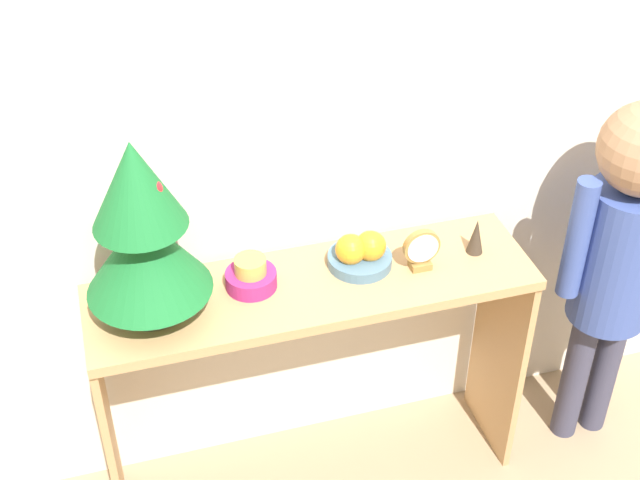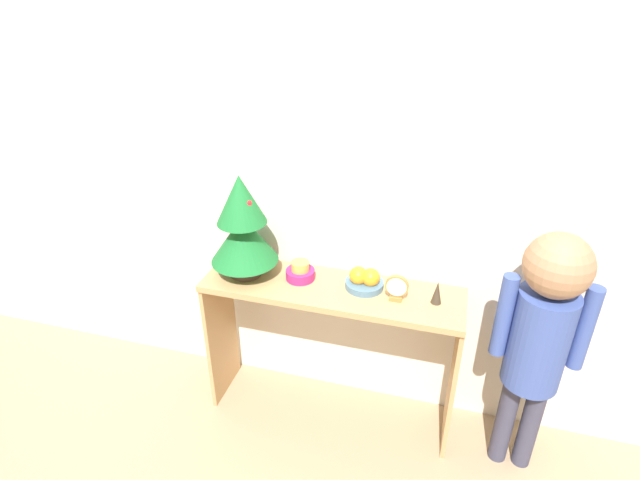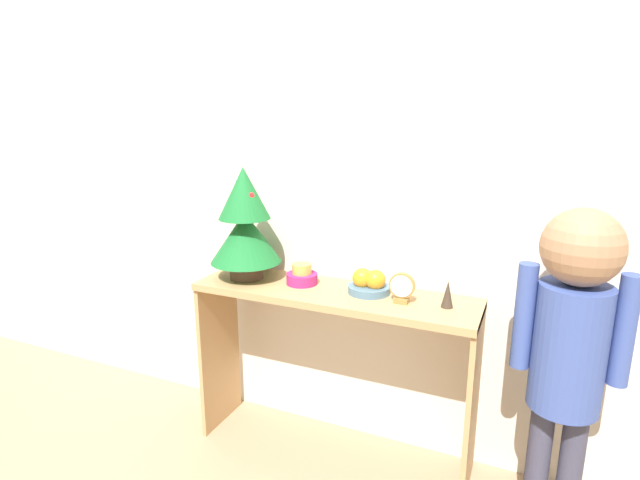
% 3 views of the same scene
% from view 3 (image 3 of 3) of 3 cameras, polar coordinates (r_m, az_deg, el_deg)
% --- Properties ---
extents(ground_plane, '(12.00, 12.00, 0.00)m').
position_cam_3_polar(ground_plane, '(2.29, -0.36, -25.10)').
color(ground_plane, '#997F60').
extents(back_wall, '(7.00, 0.05, 2.50)m').
position_cam_3_polar(back_wall, '(2.13, 3.72, 8.69)').
color(back_wall, beige).
rests_on(back_wall, ground_plane).
extents(console_table, '(1.18, 0.32, 0.75)m').
position_cam_3_polar(console_table, '(2.11, 1.45, -10.26)').
color(console_table, tan).
rests_on(console_table, ground_plane).
extents(mini_tree, '(0.31, 0.31, 0.49)m').
position_cam_3_polar(mini_tree, '(2.17, -8.59, 1.86)').
color(mini_tree, '#4C3828').
rests_on(mini_tree, console_table).
extents(fruit_bowl, '(0.17, 0.17, 0.10)m').
position_cam_3_polar(fruit_bowl, '(2.02, 5.61, -4.97)').
color(fruit_bowl, '#476B84').
rests_on(fruit_bowl, console_table).
extents(singing_bowl, '(0.13, 0.13, 0.09)m').
position_cam_3_polar(singing_bowl, '(2.13, -2.08, -4.13)').
color(singing_bowl, '#9E2366').
rests_on(singing_bowl, console_table).
extents(desk_clock, '(0.10, 0.04, 0.12)m').
position_cam_3_polar(desk_clock, '(1.93, 9.34, -5.47)').
color(desk_clock, olive).
rests_on(desk_clock, console_table).
extents(figurine, '(0.05, 0.05, 0.10)m').
position_cam_3_polar(figurine, '(1.92, 14.38, -6.00)').
color(figurine, '#382D23').
rests_on(figurine, console_table).
extents(child_figure, '(0.36, 0.25, 1.17)m').
position_cam_3_polar(child_figure, '(1.86, 26.80, -9.25)').
color(child_figure, '#38384C').
rests_on(child_figure, ground_plane).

